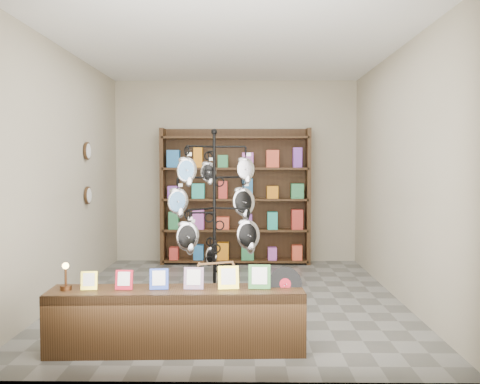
# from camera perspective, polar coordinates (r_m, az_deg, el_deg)

# --- Properties ---
(ground) EXTENTS (5.00, 5.00, 0.00)m
(ground) POSITION_cam_1_polar(r_m,az_deg,el_deg) (6.60, -0.91, -11.23)
(ground) COLOR slate
(ground) RESTS_ON ground
(room_envelope) EXTENTS (5.00, 5.00, 5.00)m
(room_envelope) POSITION_cam_1_polar(r_m,az_deg,el_deg) (6.40, -0.92, 5.03)
(room_envelope) COLOR #ACA38A
(room_envelope) RESTS_ON ground
(display_tree) EXTENTS (1.05, 1.04, 2.00)m
(display_tree) POSITION_cam_1_polar(r_m,az_deg,el_deg) (5.67, -2.75, -1.77)
(display_tree) COLOR black
(display_tree) RESTS_ON ground
(front_shelf) EXTENTS (2.22, 0.54, 0.78)m
(front_shelf) POSITION_cam_1_polar(r_m,az_deg,el_deg) (4.80, -6.77, -13.37)
(front_shelf) COLOR black
(front_shelf) RESTS_ON ground
(back_shelving) EXTENTS (2.42, 0.36, 2.20)m
(back_shelving) POSITION_cam_1_polar(r_m,az_deg,el_deg) (8.71, -0.49, -0.91)
(back_shelving) COLOR black
(back_shelving) RESTS_ON ground
(wall_clocks) EXTENTS (0.03, 0.24, 0.84)m
(wall_clocks) POSITION_cam_1_polar(r_m,az_deg,el_deg) (7.51, -15.94, 1.94)
(wall_clocks) COLOR black
(wall_clocks) RESTS_ON ground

